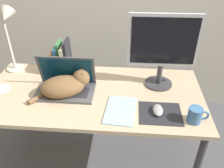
# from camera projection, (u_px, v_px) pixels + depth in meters

# --- Properties ---
(desk) EXTENTS (1.49, 0.72, 0.70)m
(desk) POSITION_uv_depth(u_px,v_px,m) (93.00, 100.00, 1.66)
(desk) COLOR tan
(desk) RESTS_ON ground_plane
(laptop) EXTENTS (0.39, 0.24, 0.24)m
(laptop) POSITION_uv_depth(u_px,v_px,m) (66.00, 85.00, 1.61)
(laptop) COLOR #4C4C51
(laptop) RESTS_ON desk
(cat) EXTENTS (0.38, 0.28, 0.16)m
(cat) POSITION_uv_depth(u_px,v_px,m) (66.00, 85.00, 1.57)
(cat) COLOR brown
(cat) RESTS_ON desk
(external_monitor) EXTENTS (0.46, 0.19, 0.51)m
(external_monitor) POSITION_uv_depth(u_px,v_px,m) (163.00, 47.00, 1.55)
(external_monitor) COLOR #333338
(external_monitor) RESTS_ON desk
(mousepad) EXTENTS (0.26, 0.22, 0.00)m
(mousepad) POSITION_uv_depth(u_px,v_px,m) (160.00, 113.00, 1.44)
(mousepad) COLOR #232328
(mousepad) RESTS_ON desk
(computer_mouse) EXTENTS (0.06, 0.11, 0.03)m
(computer_mouse) POSITION_uv_depth(u_px,v_px,m) (158.00, 110.00, 1.44)
(computer_mouse) COLOR #99999E
(computer_mouse) RESTS_ON mousepad
(book_row) EXTENTS (0.14, 0.17, 0.26)m
(book_row) POSITION_uv_depth(u_px,v_px,m) (62.00, 58.00, 1.80)
(book_row) COLOR olive
(book_row) RESTS_ON desk
(desk_lamp) EXTENTS (0.17, 0.17, 0.52)m
(desk_lamp) POSITION_uv_depth(u_px,v_px,m) (8.00, 28.00, 1.66)
(desk_lamp) COLOR beige
(desk_lamp) RESTS_ON desk
(notepad) EXTENTS (0.20, 0.28, 0.01)m
(notepad) POSITION_uv_depth(u_px,v_px,m) (120.00, 110.00, 1.46)
(notepad) COLOR #99C6E0
(notepad) RESTS_ON desk
(mug) EXTENTS (0.12, 0.08, 0.10)m
(mug) POSITION_uv_depth(u_px,v_px,m) (195.00, 115.00, 1.35)
(mug) COLOR teal
(mug) RESTS_ON desk
(cd_disc) EXTENTS (0.12, 0.12, 0.00)m
(cd_disc) POSITION_uv_depth(u_px,v_px,m) (2.00, 89.00, 1.65)
(cd_disc) COLOR silver
(cd_disc) RESTS_ON desk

